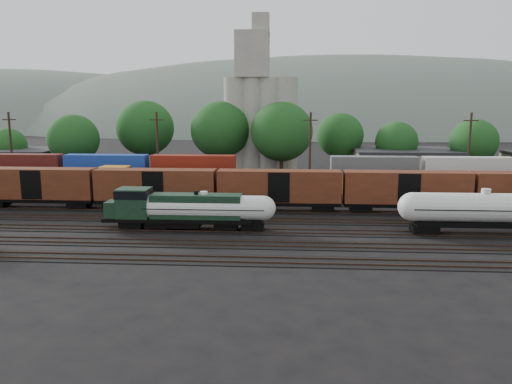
# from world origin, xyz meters

# --- Properties ---
(ground) EXTENTS (600.00, 600.00, 0.00)m
(ground) POSITION_xyz_m (0.00, 0.00, 0.00)
(ground) COLOR black
(tracks) EXTENTS (180.00, 33.20, 0.20)m
(tracks) POSITION_xyz_m (0.00, 0.00, 0.05)
(tracks) COLOR black
(tracks) RESTS_ON ground
(green_locomotive) EXTENTS (15.74, 2.78, 4.17)m
(green_locomotive) POSITION_xyz_m (-3.57, -5.00, 2.39)
(green_locomotive) COLOR black
(green_locomotive) RESTS_ON ground
(tank_car_a) EXTENTS (14.98, 2.68, 3.93)m
(tank_car_a) POSITION_xyz_m (0.00, -5.00, 2.36)
(tank_car_a) COLOR silver
(tank_car_a) RESTS_ON ground
(tank_car_b) EXTENTS (17.22, 3.08, 4.51)m
(tank_car_b) POSITION_xyz_m (28.52, -5.00, 2.68)
(tank_car_b) COLOR silver
(tank_car_b) RESTS_ON ground
(orange_locomotive) EXTENTS (18.41, 3.07, 4.60)m
(orange_locomotive) POSITION_xyz_m (-10.22, 10.00, 2.62)
(orange_locomotive) COLOR black
(orange_locomotive) RESTS_ON ground
(boxcar_string) EXTENTS (138.20, 2.90, 4.20)m
(boxcar_string) POSITION_xyz_m (-7.80, 5.00, 3.12)
(boxcar_string) COLOR black
(boxcar_string) RESTS_ON ground
(container_wall) EXTENTS (160.00, 2.60, 5.80)m
(container_wall) POSITION_xyz_m (-4.77, 15.00, 2.79)
(container_wall) COLOR black
(container_wall) RESTS_ON ground
(grain_silo) EXTENTS (13.40, 5.00, 29.00)m
(grain_silo) POSITION_xyz_m (3.28, 36.00, 11.26)
(grain_silo) COLOR #9D9B90
(grain_silo) RESTS_ON ground
(industrial_sheds) EXTENTS (119.38, 17.26, 5.10)m
(industrial_sheds) POSITION_xyz_m (6.63, 35.25, 2.56)
(industrial_sheds) COLOR #9E937F
(industrial_sheds) RESTS_ON ground
(tree_band) EXTENTS (167.20, 22.06, 13.99)m
(tree_band) POSITION_xyz_m (0.99, 36.54, 7.55)
(tree_band) COLOR black
(tree_band) RESTS_ON ground
(utility_poles) EXTENTS (122.20, 0.36, 12.00)m
(utility_poles) POSITION_xyz_m (0.00, 22.00, 6.21)
(utility_poles) COLOR black
(utility_poles) RESTS_ON ground
(distant_hills) EXTENTS (860.00, 286.00, 130.00)m
(distant_hills) POSITION_xyz_m (23.92, 260.00, -20.56)
(distant_hills) COLOR #59665B
(distant_hills) RESTS_ON ground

